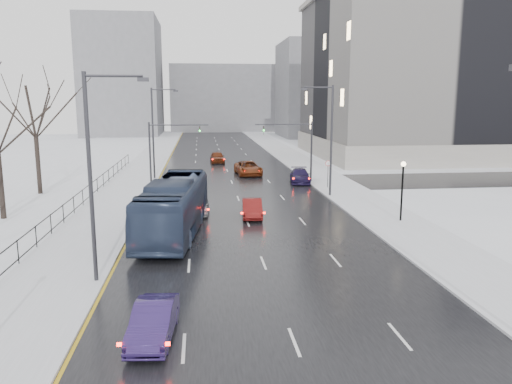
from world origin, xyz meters
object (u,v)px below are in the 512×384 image
object	(u,v)px
sedan_center_far	(217,157)
sedan_right_far	(300,176)
lamppost_r_mid	(402,182)
mast_signal_right	(302,144)
streetlight_l_far	(155,129)
streetlight_l_near	(95,168)
no_uturn_sign	(328,166)
sedan_left_near	(154,321)
sedan_right_cross	(248,168)
tree_park_d	(4,220)
sedan_center_near	(199,205)
streetlight_r_mid	(329,135)
sedan_right_near	(252,208)
bus	(174,207)
mast_signal_left	(160,146)
tree_park_e	(41,195)

from	to	relation	value
sedan_center_far	sedan_right_far	bearing A→B (deg)	-67.46
lamppost_r_mid	mast_signal_right	size ratio (longest dim) A/B	0.66
streetlight_l_far	streetlight_l_near	bearing A→B (deg)	-90.00
no_uturn_sign	sedan_left_near	xyz separation A→B (m)	(-14.31, -30.15, -1.59)
mast_signal_right	sedan_right_cross	bearing A→B (deg)	130.22
tree_park_d	no_uturn_sign	world-z (taller)	tree_park_d
no_uturn_sign	lamppost_r_mid	bearing A→B (deg)	-82.67
sedan_left_near	sedan_center_near	distance (m)	20.45
tree_park_d	sedan_right_cross	world-z (taller)	tree_park_d
streetlight_r_mid	sedan_left_near	world-z (taller)	streetlight_r_mid
streetlight_l_far	no_uturn_sign	bearing A→B (deg)	-24.73
streetlight_l_near	sedan_center_far	world-z (taller)	streetlight_l_near
no_uturn_sign	sedan_right_near	distance (m)	14.33
sedan_left_near	mast_signal_right	bearing A→B (deg)	74.74
streetlight_l_far	bus	xyz separation A→B (m)	(3.11, -23.36, -3.77)
mast_signal_left	sedan_right_cross	distance (m)	11.76
tree_park_d	lamppost_r_mid	size ratio (longest dim) A/B	2.92
tree_park_e	streetlight_r_mid	bearing A→B (deg)	-8.63
streetlight_r_mid	streetlight_l_near	bearing A→B (deg)	-129.24
lamppost_r_mid	sedan_right_cross	world-z (taller)	lamppost_r_mid
lamppost_r_mid	mast_signal_left	world-z (taller)	mast_signal_left
tree_park_d	no_uturn_sign	distance (m)	28.88
streetlight_r_mid	sedan_right_far	size ratio (longest dim) A/B	2.01
sedan_left_near	sedan_center_far	size ratio (longest dim) A/B	0.89
tree_park_e	streetlight_l_far	distance (m)	14.01
lamppost_r_mid	no_uturn_sign	world-z (taller)	lamppost_r_mid
mast_signal_left	sedan_left_near	xyz separation A→B (m)	(2.21, -34.15, -3.39)
sedan_left_near	sedan_right_cross	distance (m)	40.81
mast_signal_right	sedan_right_far	distance (m)	3.35
sedan_left_near	sedan_right_cross	xyz separation A→B (m)	(7.37, 40.14, 0.13)
no_uturn_sign	sedan_left_near	world-z (taller)	no_uturn_sign
mast_signal_right	no_uturn_sign	world-z (taller)	mast_signal_right
tree_park_d	streetlight_r_mid	xyz separation A→B (m)	(25.97, 6.00, 5.62)
sedan_right_far	sedan_center_far	world-z (taller)	sedan_center_far
bus	sedan_right_far	world-z (taller)	bus
sedan_center_far	no_uturn_sign	bearing A→B (deg)	-66.95
tree_park_e	streetlight_l_far	bearing A→B (deg)	38.57
streetlight_l_near	sedan_center_near	bearing A→B (deg)	71.86
streetlight_l_near	sedan_right_cross	distance (m)	35.88
lamppost_r_mid	no_uturn_sign	distance (m)	14.13
sedan_right_cross	sedan_right_far	world-z (taller)	sedan_right_cross
sedan_right_near	tree_park_e	bearing A→B (deg)	152.66
sedan_right_near	sedan_center_far	world-z (taller)	sedan_center_far
bus	sedan_center_far	bearing A→B (deg)	90.39
tree_park_d	mast_signal_left	distance (m)	17.96
no_uturn_sign	bus	xyz separation A→B (m)	(-14.25, -15.36, -0.45)
mast_signal_left	sedan_center_near	world-z (taller)	mast_signal_left
sedan_right_cross	bus	bearing A→B (deg)	-111.14
streetlight_l_near	sedan_right_near	size ratio (longest dim) A/B	2.41
no_uturn_sign	sedan_center_near	bearing A→B (deg)	-142.46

